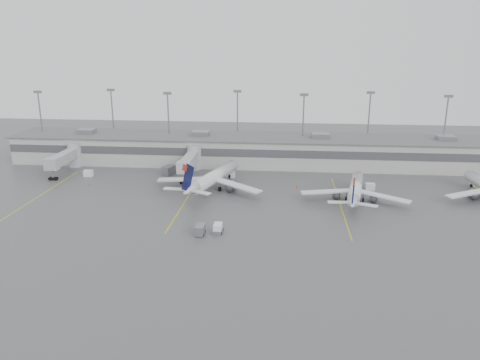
{
  "coord_description": "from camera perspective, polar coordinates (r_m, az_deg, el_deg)",
  "views": [
    {
      "loc": [
        4.52,
        -76.38,
        35.34
      ],
      "look_at": [
        -5.06,
        24.0,
        5.0
      ],
      "focal_mm": 35.0,
      "sensor_mm": 36.0,
      "label": 1
    }
  ],
  "objects": [
    {
      "name": "jet_mid_right",
      "position": [
        109.33,
        13.89,
        -1.1
      ],
      "size": [
        23.99,
        27.13,
        8.85
      ],
      "rotation": [
        0.0,
        0.0,
        -0.19
      ],
      "color": "white",
      "rests_on": "ground"
    },
    {
      "name": "cone_a",
      "position": [
        124.06,
        -17.86,
        -0.48
      ],
      "size": [
        0.4,
        0.4,
        0.63
      ],
      "primitive_type": "cone",
      "color": "#DA3804",
      "rests_on": "ground"
    },
    {
      "name": "gse_uld_c",
      "position": [
        118.92,
        15.57,
        -0.77
      ],
      "size": [
        2.34,
        1.61,
        1.61
      ],
      "primitive_type": "cube",
      "rotation": [
        0.0,
        0.0,
        -0.04
      ],
      "color": "white",
      "rests_on": "ground"
    },
    {
      "name": "jet_bridge_left",
      "position": [
        139.65,
        -20.19,
        2.68
      ],
      "size": [
        4.0,
        17.2,
        7.0
      ],
      "color": "#9B9EA0",
      "rests_on": "ground"
    },
    {
      "name": "ground",
      "position": [
        84.28,
        1.89,
        -8.06
      ],
      "size": [
        260.0,
        260.0,
        0.0
      ],
      "primitive_type": "plane",
      "color": "#4F4F51",
      "rests_on": "ground"
    },
    {
      "name": "baggage_tug",
      "position": [
        89.64,
        -2.72,
        -6.01
      ],
      "size": [
        1.84,
        2.81,
        1.8
      ],
      "rotation": [
        0.0,
        0.0,
        -0.01
      ],
      "color": "white",
      "rests_on": "ground"
    },
    {
      "name": "stand_markings",
      "position": [
        106.52,
        2.71,
        -2.65
      ],
      "size": [
        105.25,
        40.0,
        0.01
      ],
      "color": "#CFC10C",
      "rests_on": "ground"
    },
    {
      "name": "gse_uld_a",
      "position": [
        132.36,
        -18.0,
        0.79
      ],
      "size": [
        2.35,
        1.6,
        1.64
      ],
      "primitive_type": "cube",
      "rotation": [
        0.0,
        0.0,
        0.02
      ],
      "color": "white",
      "rests_on": "ground"
    },
    {
      "name": "gse_uld_b",
      "position": [
        124.89,
        -1.15,
        0.68
      ],
      "size": [
        2.24,
        1.5,
        1.58
      ],
      "primitive_type": "cube",
      "rotation": [
        0.0,
        0.0,
        -0.01
      ],
      "color": "white",
      "rests_on": "ground"
    },
    {
      "name": "light_masts",
      "position": [
        142.13,
        3.58,
        7.27
      ],
      "size": [
        142.4,
        8.0,
        20.6
      ],
      "color": "gray",
      "rests_on": "ground"
    },
    {
      "name": "cone_b",
      "position": [
        118.74,
        -5.3,
        -0.47
      ],
      "size": [
        0.43,
        0.43,
        0.68
      ],
      "primitive_type": "cone",
      "color": "#DA3804",
      "rests_on": "ground"
    },
    {
      "name": "jet_mid_left",
      "position": [
        114.19,
        -3.37,
        0.31
      ],
      "size": [
        26.32,
        29.95,
        9.96
      ],
      "rotation": [
        0.0,
        0.0,
        -0.29
      ],
      "color": "white",
      "rests_on": "ground"
    },
    {
      "name": "cone_c",
      "position": [
        117.33,
        6.91,
        -0.74
      ],
      "size": [
        0.43,
        0.43,
        0.68
      ],
      "primitive_type": "cone",
      "color": "#DA3804",
      "rests_on": "ground"
    },
    {
      "name": "baggage_cart",
      "position": [
        88.94,
        -4.89,
        -6.06
      ],
      "size": [
        1.66,
        2.89,
        1.85
      ],
      "rotation": [
        0.0,
        0.0,
        -0.01
      ],
      "color": "slate",
      "rests_on": "ground"
    },
    {
      "name": "terminal",
      "position": [
        138.01,
        3.44,
        3.66
      ],
      "size": [
        152.0,
        17.0,
        9.45
      ],
      "color": "#ABABA6",
      "rests_on": "ground"
    },
    {
      "name": "jet_bridge_right",
      "position": [
        128.55,
        -5.95,
        2.48
      ],
      "size": [
        4.0,
        17.2,
        7.0
      ],
      "color": "#9B9EA0",
      "rests_on": "ground"
    },
    {
      "name": "gse_loader",
      "position": [
        129.13,
        -8.71,
        1.19
      ],
      "size": [
        3.42,
        4.23,
        2.29
      ],
      "primitive_type": "cube",
      "rotation": [
        0.0,
        0.0,
        -0.35
      ],
      "color": "slate",
      "rests_on": "ground"
    }
  ]
}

